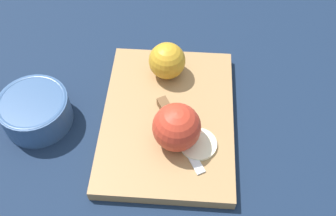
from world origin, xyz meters
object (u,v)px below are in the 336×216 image
at_px(apple_half_right, 177,127).
at_px(knife, 172,119).
at_px(apple_half_left, 167,61).
at_px(bowl, 35,110).

xyz_separation_m(apple_half_right, knife, (-0.04, -0.00, -0.03)).
distance_m(apple_half_left, knife, 0.11).
bearing_deg(knife, apple_half_left, 160.37).
relative_size(knife, bowl, 1.25).
height_order(apple_half_left, apple_half_right, apple_half_right).
xyz_separation_m(apple_half_left, apple_half_right, (0.14, -0.00, 0.01)).
bearing_deg(apple_half_right, apple_half_left, 140.50).
bearing_deg(apple_half_left, knife, 7.14).
distance_m(apple_half_right, knife, 0.05).
xyz_separation_m(apple_half_left, knife, (0.11, -0.00, -0.03)).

